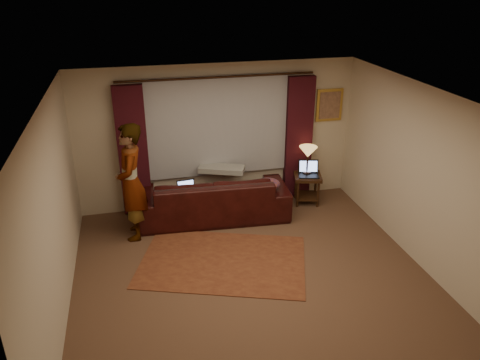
# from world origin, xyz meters

# --- Properties ---
(floor) EXTENTS (5.00, 5.00, 0.01)m
(floor) POSITION_xyz_m (0.00, 0.00, -0.01)
(floor) COLOR brown
(floor) RESTS_ON ground
(ceiling) EXTENTS (5.00, 5.00, 0.02)m
(ceiling) POSITION_xyz_m (0.00, 0.00, 2.60)
(ceiling) COLOR silver
(ceiling) RESTS_ON ground
(wall_back) EXTENTS (5.00, 0.02, 2.60)m
(wall_back) POSITION_xyz_m (0.00, 2.50, 1.30)
(wall_back) COLOR beige
(wall_back) RESTS_ON ground
(wall_front) EXTENTS (5.00, 0.02, 2.60)m
(wall_front) POSITION_xyz_m (0.00, -2.50, 1.30)
(wall_front) COLOR beige
(wall_front) RESTS_ON ground
(wall_left) EXTENTS (0.02, 5.00, 2.60)m
(wall_left) POSITION_xyz_m (-2.50, 0.00, 1.30)
(wall_left) COLOR beige
(wall_left) RESTS_ON ground
(wall_right) EXTENTS (0.02, 5.00, 2.60)m
(wall_right) POSITION_xyz_m (2.50, 0.00, 1.30)
(wall_right) COLOR beige
(wall_right) RESTS_ON ground
(sheer_curtain) EXTENTS (2.50, 0.05, 1.80)m
(sheer_curtain) POSITION_xyz_m (0.00, 2.44, 1.50)
(sheer_curtain) COLOR #9B9BA2
(sheer_curtain) RESTS_ON wall_back
(drape_left) EXTENTS (0.50, 0.14, 2.30)m
(drape_left) POSITION_xyz_m (-1.50, 2.39, 1.18)
(drape_left) COLOR #330C13
(drape_left) RESTS_ON floor
(drape_right) EXTENTS (0.50, 0.14, 2.30)m
(drape_right) POSITION_xyz_m (1.50, 2.39, 1.18)
(drape_right) COLOR #330C13
(drape_right) RESTS_ON floor
(curtain_rod) EXTENTS (0.04, 0.04, 3.40)m
(curtain_rod) POSITION_xyz_m (0.00, 2.39, 2.38)
(curtain_rod) COLOR black
(curtain_rod) RESTS_ON wall_back
(picture_frame) EXTENTS (0.50, 0.04, 0.60)m
(picture_frame) POSITION_xyz_m (2.10, 2.47, 1.75)
(picture_frame) COLOR gold
(picture_frame) RESTS_ON wall_back
(sofa) EXTENTS (2.70, 1.30, 1.06)m
(sofa) POSITION_xyz_m (-0.22, 1.93, 0.53)
(sofa) COLOR black
(sofa) RESTS_ON floor
(throw_blanket) EXTENTS (0.86, 0.60, 0.09)m
(throw_blanket) POSITION_xyz_m (0.01, 2.23, 1.06)
(throw_blanket) COLOR gray
(throw_blanket) RESTS_ON sofa
(clothing_pile) EXTENTS (0.47, 0.36, 0.20)m
(clothing_pile) POSITION_xyz_m (0.69, 1.69, 0.63)
(clothing_pile) COLOR brown
(clothing_pile) RESTS_ON sofa
(laptop_sofa) EXTENTS (0.34, 0.36, 0.22)m
(laptop_sofa) POSITION_xyz_m (-0.67, 1.82, 0.64)
(laptop_sofa) COLOR black
(laptop_sofa) RESTS_ON sofa
(area_rug) EXTENTS (2.86, 2.36, 0.01)m
(area_rug) POSITION_xyz_m (-0.33, 0.50, 0.01)
(area_rug) COLOR brown
(area_rug) RESTS_ON floor
(end_table) EXTENTS (0.60, 0.60, 0.56)m
(end_table) POSITION_xyz_m (1.60, 2.08, 0.28)
(end_table) COLOR black
(end_table) RESTS_ON floor
(tiffany_lamp) EXTENTS (0.38, 0.38, 0.53)m
(tiffany_lamp) POSITION_xyz_m (1.60, 2.13, 0.83)
(tiffany_lamp) COLOR olive
(tiffany_lamp) RESTS_ON end_table
(laptop_table) EXTENTS (0.45, 0.48, 0.27)m
(laptop_table) POSITION_xyz_m (1.60, 2.02, 0.70)
(laptop_table) COLOR black
(laptop_table) RESTS_ON end_table
(person) EXTENTS (0.60, 0.60, 1.92)m
(person) POSITION_xyz_m (-1.57, 1.59, 0.96)
(person) COLOR gray
(person) RESTS_ON floor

